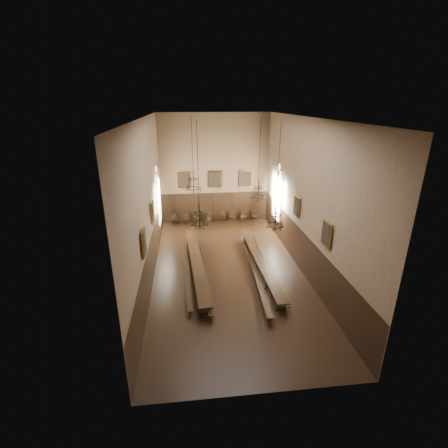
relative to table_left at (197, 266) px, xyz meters
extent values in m
cube|color=black|center=(1.92, -0.18, -0.39)|extent=(9.00, 18.00, 0.02)
cube|color=black|center=(1.92, -0.18, 8.63)|extent=(9.00, 18.00, 0.02)
cube|color=#7F6A4E|center=(1.92, 8.83, 4.12)|extent=(9.00, 0.02, 9.00)
cube|color=#7F6A4E|center=(1.92, -9.19, 4.12)|extent=(9.00, 0.02, 9.00)
cube|color=#7F6A4E|center=(-2.59, -0.18, 4.12)|extent=(0.02, 18.00, 9.00)
cube|color=#7F6A4E|center=(6.43, -0.18, 4.12)|extent=(0.02, 18.00, 9.00)
cube|color=black|center=(0.00, 0.00, 0.35)|extent=(1.23, 9.87, 0.07)
cube|color=black|center=(3.90, -0.38, 0.30)|extent=(0.87, 9.13, 0.06)
cube|color=black|center=(-0.62, -0.10, 0.00)|extent=(0.61, 9.02, 0.05)
cube|color=black|center=(0.55, -0.27, 0.03)|extent=(0.37, 9.66, 0.05)
cube|color=black|center=(3.46, -0.33, 0.07)|extent=(0.87, 10.64, 0.05)
cube|color=black|center=(4.41, -0.20, 0.01)|extent=(0.57, 9.21, 0.05)
cube|color=black|center=(-1.59, 8.28, 0.08)|extent=(0.48, 0.48, 0.05)
cube|color=black|center=(-1.59, 8.47, 0.34)|extent=(0.44, 0.09, 0.52)
cube|color=black|center=(-0.56, 8.29, 0.07)|extent=(0.49, 0.49, 0.05)
cube|color=black|center=(-0.56, 8.47, 0.32)|extent=(0.42, 0.11, 0.50)
cube|color=black|center=(0.33, 8.28, 0.11)|extent=(0.47, 0.47, 0.05)
cube|color=black|center=(0.33, 8.47, 0.38)|extent=(0.46, 0.05, 0.55)
cube|color=black|center=(1.41, 8.33, 0.05)|extent=(0.47, 0.47, 0.05)
cube|color=black|center=(1.41, 8.51, 0.29)|extent=(0.41, 0.11, 0.48)
cube|color=black|center=(2.53, 8.40, 0.10)|extent=(0.57, 0.57, 0.05)
cube|color=black|center=(2.53, 8.59, 0.36)|extent=(0.44, 0.19, 0.53)
cube|color=black|center=(3.35, 8.40, 0.10)|extent=(0.47, 0.47, 0.05)
cube|color=black|center=(3.35, 8.59, 0.37)|extent=(0.45, 0.06, 0.54)
cube|color=black|center=(4.33, 8.28, 0.09)|extent=(0.54, 0.54, 0.05)
cube|color=black|center=(4.33, 8.47, 0.36)|extent=(0.44, 0.15, 0.53)
cube|color=black|center=(5.33, 8.34, 0.09)|extent=(0.55, 0.55, 0.05)
cube|color=black|center=(5.33, 8.53, 0.35)|extent=(0.44, 0.17, 0.53)
cylinder|color=black|center=(0.03, 2.72, 6.98)|extent=(0.03, 0.03, 3.28)
torus|color=black|center=(0.03, 2.72, 4.16)|extent=(0.95, 0.95, 0.06)
torus|color=black|center=(0.03, 2.72, 4.78)|extent=(0.60, 0.60, 0.04)
cylinder|color=black|center=(0.03, 2.72, 4.67)|extent=(0.07, 0.07, 1.34)
cylinder|color=black|center=(4.17, 2.25, 6.68)|extent=(0.03, 0.03, 3.88)
torus|color=black|center=(4.17, 2.25, 3.62)|extent=(0.90, 0.90, 0.05)
torus|color=black|center=(4.17, 2.25, 4.21)|extent=(0.57, 0.57, 0.04)
cylinder|color=black|center=(4.17, 2.25, 4.10)|extent=(0.06, 0.06, 1.27)
cylinder|color=black|center=(0.17, -2.37, 6.66)|extent=(0.03, 0.03, 3.92)
torus|color=black|center=(0.17, -2.37, 3.66)|extent=(0.84, 0.84, 0.05)
torus|color=black|center=(0.17, -2.37, 4.20)|extent=(0.53, 0.53, 0.04)
cylinder|color=black|center=(0.17, -2.37, 4.10)|extent=(0.06, 0.06, 1.19)
cylinder|color=black|center=(3.94, -2.84, 6.63)|extent=(0.03, 0.03, 3.98)
torus|color=black|center=(3.94, -2.84, 3.58)|extent=(0.86, 0.86, 0.05)
torus|color=black|center=(3.94, -2.84, 4.13)|extent=(0.55, 0.55, 0.04)
cylinder|color=black|center=(3.94, -2.84, 4.03)|extent=(0.06, 0.06, 1.21)
cube|color=#B87C2C|center=(-0.68, 8.70, 3.32)|extent=(1.10, 0.12, 1.40)
cube|color=black|center=(-0.68, 8.70, 3.32)|extent=(0.98, 0.02, 1.28)
cube|color=#B87C2C|center=(1.92, 8.70, 3.32)|extent=(1.10, 0.12, 1.40)
cube|color=black|center=(1.92, 8.70, 3.32)|extent=(0.98, 0.02, 1.28)
cube|color=#B87C2C|center=(4.52, 8.70, 3.32)|extent=(1.10, 0.12, 1.40)
cube|color=black|center=(4.52, 8.70, 3.32)|extent=(0.98, 0.02, 1.28)
cube|color=#B87C2C|center=(-2.46, 0.82, 3.32)|extent=(0.12, 1.00, 1.30)
cube|color=black|center=(-2.46, 0.82, 3.32)|extent=(0.02, 0.88, 1.18)
cube|color=#B87C2C|center=(-2.46, -3.68, 3.32)|extent=(0.12, 1.00, 1.30)
cube|color=black|center=(-2.46, -3.68, 3.32)|extent=(0.02, 0.88, 1.18)
cube|color=#B87C2C|center=(6.30, 0.82, 3.32)|extent=(0.12, 1.00, 1.30)
cube|color=black|center=(6.30, 0.82, 3.32)|extent=(0.02, 0.88, 1.18)
cube|color=#B87C2C|center=(6.30, -3.68, 3.32)|extent=(0.12, 1.00, 1.30)
cube|color=black|center=(6.30, -3.68, 3.32)|extent=(0.02, 0.88, 1.18)
camera|label=1|loc=(-0.35, -17.65, 9.43)|focal=26.00mm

